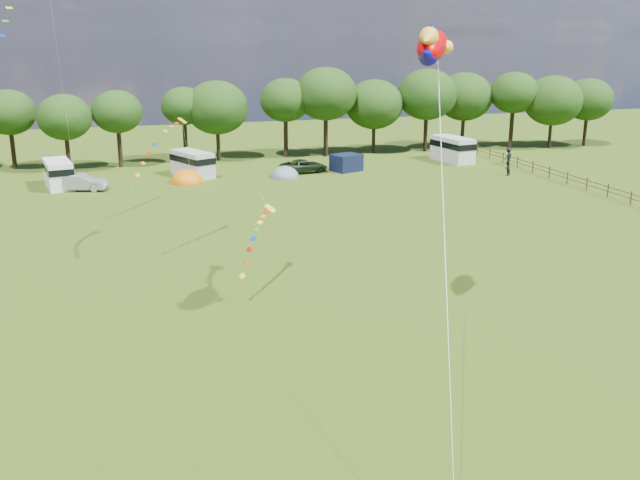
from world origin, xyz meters
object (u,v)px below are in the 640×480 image
object	(u,v)px
fish_kite	(431,46)
car_d	(304,166)
walker_a	(507,168)
walker_b	(508,156)
tent_greyblue	(285,177)
campervan_b	(58,173)
campervan_d	(453,148)
tent_orange	(187,182)
car_b	(81,183)
campervan_c	(193,163)

from	to	relation	value
fish_kite	car_d	bearing A→B (deg)	27.13
walker_a	walker_b	distance (m)	6.30
car_d	tent_greyblue	distance (m)	3.12
campervan_b	campervan_d	size ratio (longest dim) A/B	0.93
fish_kite	walker_b	distance (m)	49.30
campervan_b	campervan_d	distance (m)	41.94
tent_orange	car_d	bearing A→B (deg)	7.94
car_b	fish_kite	world-z (taller)	fish_kite
campervan_b	walker_b	bearing A→B (deg)	-101.77
car_b	campervan_c	world-z (taller)	campervan_c
tent_orange	fish_kite	xyz separation A→B (m)	(7.36, -39.00, 13.46)
tent_greyblue	campervan_d	bearing A→B (deg)	10.16
campervan_b	campervan_d	xyz separation A→B (m)	(41.86, 2.53, 0.11)
campervan_b	fish_kite	xyz separation A→B (m)	(19.13, -40.04, 12.11)
car_d	walker_b	size ratio (longest dim) A/B	2.61
campervan_b	fish_kite	size ratio (longest dim) A/B	1.48
tent_orange	campervan_c	bearing A→B (deg)	72.01
tent_greyblue	car_b	bearing A→B (deg)	-177.03
car_d	tent_orange	size ratio (longest dim) A/B	1.41
walker_a	tent_greyblue	bearing A→B (deg)	-44.29
campervan_d	fish_kite	distance (m)	49.74
car_b	walker_b	xyz separation A→B (m)	(44.71, 0.93, 0.19)
campervan_b	walker_a	bearing A→B (deg)	-108.90
campervan_c	tent_greyblue	bearing A→B (deg)	-133.09
tent_orange	walker_b	distance (m)	35.01
walker_a	walker_b	world-z (taller)	walker_b
walker_a	campervan_c	bearing A→B (deg)	-45.57
car_d	tent_greyblue	xyz separation A→B (m)	(-2.48, -1.78, -0.66)
campervan_b	campervan_c	xyz separation A→B (m)	(12.70, 1.83, 0.01)
campervan_b	fish_kite	distance (m)	46.00
campervan_d	walker_a	distance (m)	9.29
tent_greyblue	walker_a	xyz separation A→B (m)	(21.96, -5.47, 0.73)
campervan_b	walker_a	distance (m)	44.01
car_b	campervan_d	xyz separation A→B (m)	(39.81, 4.65, 0.71)
car_b	tent_orange	world-z (taller)	car_b
campervan_b	walker_b	xyz separation A→B (m)	(46.77, -1.20, -0.41)
car_d	campervan_b	world-z (taller)	campervan_b
walker_b	campervan_c	bearing A→B (deg)	-36.14
campervan_c	fish_kite	bearing A→B (deg)	164.03
campervan_c	walker_a	xyz separation A→B (m)	(30.81, -8.41, -0.63)
car_d	campervan_c	size ratio (longest dim) A/B	0.88
campervan_d	fish_kite	xyz separation A→B (m)	(-22.74, -42.57, 12.01)
campervan_d	walker_b	size ratio (longest dim) A/B	3.08
tent_orange	walker_b	bearing A→B (deg)	-0.26
car_b	fish_kite	size ratio (longest dim) A/B	1.16
campervan_d	car_d	bearing A→B (deg)	86.50
car_b	tent_greyblue	world-z (taller)	car_b
tent_orange	tent_greyblue	distance (m)	9.78
tent_orange	walker_b	xyz separation A→B (m)	(35.00, -0.16, 0.94)
campervan_b	campervan_c	size ratio (longest dim) A/B	0.97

